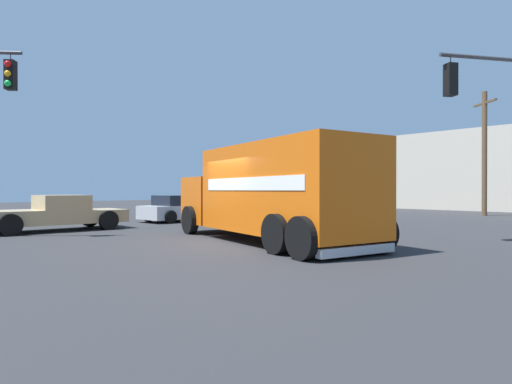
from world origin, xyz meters
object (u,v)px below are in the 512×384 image
Objects in this scene: pickup_tan at (56,212)px; utility_pole at (484,151)px; sedan_silver at (182,209)px; delivery_truck at (271,192)px.

utility_pole is (8.09, 22.32, 3.22)m from pickup_tan.
utility_pole reaches higher than sedan_silver.
utility_pole is (-0.10, 18.74, 2.43)m from delivery_truck.
pickup_tan is (-8.19, -3.58, -0.78)m from delivery_truck.
sedan_silver is 18.61m from utility_pole.
delivery_truck is 9.57m from sedan_silver.
delivery_truck is 1.93× the size of sedan_silver.
sedan_silver is (-0.92, 6.37, -0.10)m from pickup_tan.
sedan_silver is at bearing -119.47° from utility_pole.
delivery_truck is at bearing -17.07° from sedan_silver.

